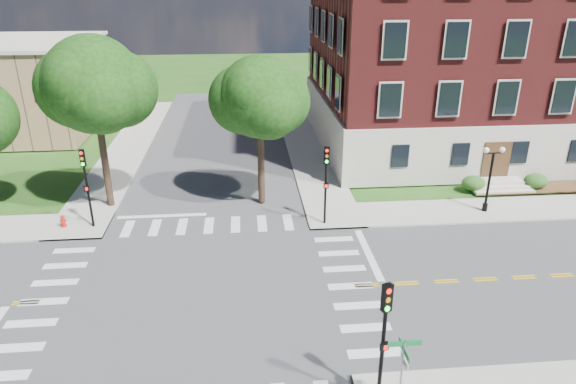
{
  "coord_description": "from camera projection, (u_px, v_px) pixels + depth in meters",
  "views": [
    {
      "loc": [
        2.28,
        -20.76,
        13.95
      ],
      "look_at": [
        4.55,
        4.45,
        3.2
      ],
      "focal_mm": 32.0,
      "sensor_mm": 36.0,
      "label": 1
    }
  ],
  "objects": [
    {
      "name": "road_ew",
      "position": [
        201.0,
        294.0,
        24.29
      ],
      "size": [
        90.0,
        12.0,
        0.01
      ],
      "primitive_type": "cube",
      "color": "#3D3D3F",
      "rests_on": "ground"
    },
    {
      "name": "traffic_signal_nw",
      "position": [
        86.0,
        178.0,
        29.38
      ],
      "size": [
        0.37,
        0.44,
        4.8
      ],
      "color": "black",
      "rests_on": "ground"
    },
    {
      "name": "twin_lamp_west",
      "position": [
        490.0,
        175.0,
        31.65
      ],
      "size": [
        1.36,
        0.36,
        4.23
      ],
      "color": "black",
      "rests_on": "ground"
    },
    {
      "name": "sidewalk_ne",
      "position": [
        415.0,
        170.0,
        39.63
      ],
      "size": [
        34.0,
        34.0,
        0.12
      ],
      "color": "#9E9B93",
      "rests_on": "ground"
    },
    {
      "name": "sidewalk_nw",
      "position": [
        1.0,
        183.0,
        37.1
      ],
      "size": [
        34.0,
        34.0,
        0.12
      ],
      "color": "#9E9B93",
      "rests_on": "ground"
    },
    {
      "name": "road_ns",
      "position": [
        201.0,
        294.0,
        24.29
      ],
      "size": [
        12.0,
        90.0,
        0.01
      ],
      "primitive_type": "cube",
      "color": "#3D3D3F",
      "rests_on": "ground"
    },
    {
      "name": "traffic_signal_se",
      "position": [
        384.0,
        329.0,
        16.87
      ],
      "size": [
        0.38,
        0.46,
        4.8
      ],
      "color": "black",
      "rests_on": "ground"
    },
    {
      "name": "main_building",
      "position": [
        499.0,
        47.0,
        43.17
      ],
      "size": [
        30.6,
        22.4,
        16.5
      ],
      "color": "#BEB5A7",
      "rests_on": "ground"
    },
    {
      "name": "street_sign_pole",
      "position": [
        403.0,
        364.0,
        16.65
      ],
      "size": [
        1.1,
        1.1,
        3.1
      ],
      "color": "gray",
      "rests_on": "ground"
    },
    {
      "name": "tree_c",
      "position": [
        94.0,
        85.0,
        30.37
      ],
      "size": [
        5.88,
        5.88,
        10.76
      ],
      "color": "#2E2317",
      "rests_on": "ground"
    },
    {
      "name": "stop_bar_east",
      "position": [
        369.0,
        254.0,
        27.77
      ],
      "size": [
        0.4,
        5.5,
        0.0
      ],
      "primitive_type": "cube",
      "color": "silver",
      "rests_on": "ground"
    },
    {
      "name": "traffic_signal_ne",
      "position": [
        326.0,
        176.0,
        29.78
      ],
      "size": [
        0.35,
        0.39,
        4.8
      ],
      "color": "black",
      "rests_on": "ground"
    },
    {
      "name": "ground",
      "position": [
        201.0,
        294.0,
        24.29
      ],
      "size": [
        160.0,
        160.0,
        0.0
      ],
      "primitive_type": "plane",
      "color": "#1D4E15",
      "rests_on": "ground"
    },
    {
      "name": "tree_d",
      "position": [
        260.0,
        97.0,
        31.22
      ],
      "size": [
        5.08,
        5.08,
        9.51
      ],
      "color": "#2E2317",
      "rests_on": "ground"
    },
    {
      "name": "fire_hydrant",
      "position": [
        63.0,
        221.0,
        30.39
      ],
      "size": [
        0.35,
        0.35,
        0.75
      ],
      "color": "red",
      "rests_on": "ground"
    },
    {
      "name": "crosswalk_east",
      "position": [
        351.0,
        286.0,
        24.89
      ],
      "size": [
        2.2,
        10.2,
        0.02
      ],
      "primitive_type": null,
      "color": "silver",
      "rests_on": "ground"
    }
  ]
}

